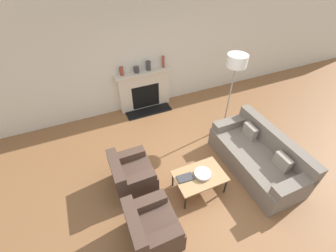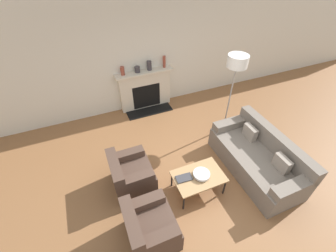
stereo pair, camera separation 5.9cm
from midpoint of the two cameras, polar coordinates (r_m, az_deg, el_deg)
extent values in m
plane|color=brown|center=(4.51, 7.74, -15.01)|extent=(18.00, 18.00, 0.00)
cube|color=silver|center=(5.82, -6.58, 17.70)|extent=(18.00, 0.06, 2.90)
cube|color=beige|center=(6.12, -6.30, 8.99)|extent=(1.36, 0.20, 1.02)
cube|color=black|center=(6.12, -5.95, 7.51)|extent=(0.75, 0.04, 0.66)
cube|color=black|center=(6.17, -5.14, 3.80)|extent=(1.23, 0.40, 0.02)
cube|color=beige|center=(5.83, -6.59, 13.33)|extent=(1.48, 0.28, 0.05)
cube|color=slate|center=(4.88, 20.76, -8.18)|extent=(0.92, 1.98, 0.46)
cube|color=slate|center=(4.82, 25.23, -3.33)|extent=(0.20, 1.98, 0.38)
cube|color=slate|center=(5.11, 15.47, 0.78)|extent=(0.85, 0.22, 0.17)
cube|color=slate|center=(4.35, 29.13, -13.06)|extent=(0.85, 0.22, 0.17)
cube|color=gray|center=(4.92, 19.76, -1.31)|extent=(0.12, 0.32, 0.28)
cube|color=gray|center=(4.53, 26.70, -8.18)|extent=(0.12, 0.32, 0.28)
cube|color=#4C382D|center=(3.84, -4.06, -24.65)|extent=(0.72, 0.78, 0.43)
cube|color=#4C382D|center=(3.49, -9.08, -23.59)|extent=(0.18, 0.78, 0.30)
cube|color=#4C382D|center=(3.45, -2.37, -26.83)|extent=(0.65, 0.18, 0.16)
cube|color=#4C382D|center=(3.72, -5.99, -18.80)|extent=(0.65, 0.18, 0.16)
cube|color=#4C382D|center=(4.38, -9.04, -12.69)|extent=(0.72, 0.78, 0.43)
cube|color=#4C382D|center=(4.08, -13.40, -10.70)|extent=(0.18, 0.78, 0.30)
cube|color=#4C382D|center=(3.97, -8.22, -13.41)|extent=(0.65, 0.18, 0.16)
cube|color=#4C382D|center=(4.35, -10.58, -7.39)|extent=(0.65, 0.18, 0.16)
cube|color=tan|center=(4.16, 7.65, -12.46)|extent=(0.90, 0.60, 0.03)
cylinder|color=black|center=(4.08, 3.97, -18.82)|extent=(0.03, 0.03, 0.38)
cylinder|color=black|center=(4.37, 13.98, -14.63)|extent=(0.03, 0.03, 0.38)
cylinder|color=black|center=(4.33, 0.82, -13.40)|extent=(0.03, 0.03, 0.38)
cylinder|color=black|center=(4.60, 10.33, -9.89)|extent=(0.03, 0.03, 0.38)
cylinder|color=silver|center=(4.15, 8.33, -12.17)|extent=(0.11, 0.11, 0.02)
cylinder|color=silver|center=(4.12, 8.37, -11.89)|extent=(0.30, 0.30, 0.05)
cube|color=#38383D|center=(4.07, 3.98, -12.99)|extent=(0.30, 0.18, 0.02)
cylinder|color=gray|center=(5.76, 13.46, -0.44)|extent=(0.29, 0.29, 0.03)
cylinder|color=gray|center=(5.25, 14.88, 6.59)|extent=(0.03, 0.03, 1.68)
cylinder|color=white|center=(4.82, 16.79, 15.64)|extent=(0.42, 0.42, 0.24)
cylinder|color=brown|center=(5.69, -12.01, 13.44)|extent=(0.10, 0.10, 0.21)
cylinder|color=#3D383D|center=(5.77, -8.31, 13.97)|extent=(0.13, 0.13, 0.14)
cylinder|color=#3D383D|center=(5.83, -5.31, 14.99)|extent=(0.12, 0.12, 0.23)
cylinder|color=brown|center=(5.94, -1.52, 16.01)|extent=(0.07, 0.07, 0.30)
camera|label=1|loc=(0.03, -90.34, -0.29)|focal=24.00mm
camera|label=2|loc=(0.03, 89.66, 0.29)|focal=24.00mm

